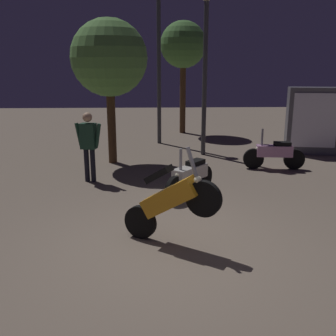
# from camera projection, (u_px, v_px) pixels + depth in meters

# --- Properties ---
(ground_plane) EXTENTS (40.00, 40.00, 0.00)m
(ground_plane) POSITION_uv_depth(u_px,v_px,m) (170.00, 247.00, 6.12)
(ground_plane) COLOR #756656
(motorcycle_orange_foreground) EXTENTS (1.51, 0.88, 1.63)m
(motorcycle_orange_foreground) POSITION_uv_depth(u_px,v_px,m) (170.00, 201.00, 6.01)
(motorcycle_orange_foreground) COLOR black
(motorcycle_orange_foreground) RESTS_ON ground_plane
(motorcycle_white_parked_left) EXTENTS (1.16, 1.33, 1.11)m
(motorcycle_white_parked_left) POSITION_uv_depth(u_px,v_px,m) (190.00, 176.00, 8.40)
(motorcycle_white_parked_left) COLOR black
(motorcycle_white_parked_left) RESTS_ON ground_plane
(motorcycle_pink_parked_right) EXTENTS (1.66, 0.40, 1.11)m
(motorcycle_pink_parked_right) POSITION_uv_depth(u_px,v_px,m) (274.00, 153.00, 10.52)
(motorcycle_pink_parked_right) COLOR black
(motorcycle_pink_parked_right) RESTS_ON ground_plane
(person_rider_beside) EXTENTS (0.67, 0.32, 1.70)m
(person_rider_beside) POSITION_uv_depth(u_px,v_px,m) (89.00, 141.00, 9.25)
(person_rider_beside) COLOR black
(person_rider_beside) RESTS_ON ground_plane
(streetlamp_near) EXTENTS (0.36, 0.36, 5.37)m
(streetlamp_near) POSITION_uv_depth(u_px,v_px,m) (159.00, 46.00, 13.20)
(streetlamp_near) COLOR #38383D
(streetlamp_near) RESTS_ON ground_plane
(streetlamp_far) EXTENTS (0.36, 0.36, 4.91)m
(streetlamp_far) POSITION_uv_depth(u_px,v_px,m) (205.00, 53.00, 11.52)
(streetlamp_far) COLOR #38383D
(streetlamp_far) RESTS_ON ground_plane
(tree_left_bg) EXTENTS (2.11, 2.11, 4.02)m
(tree_left_bg) POSITION_uv_depth(u_px,v_px,m) (109.00, 59.00, 10.57)
(tree_left_bg) COLOR #4C331E
(tree_left_bg) RESTS_ON ground_plane
(tree_center_bg) EXTENTS (1.83, 1.83, 4.45)m
(tree_center_bg) POSITION_uv_depth(u_px,v_px,m) (183.00, 46.00, 15.30)
(tree_center_bg) COLOR #4C331E
(tree_center_bg) RESTS_ON ground_plane
(kiosk_billboard) EXTENTS (1.66, 0.78, 2.10)m
(kiosk_billboard) POSITION_uv_depth(u_px,v_px,m) (313.00, 121.00, 12.20)
(kiosk_billboard) COLOR #595960
(kiosk_billboard) RESTS_ON ground_plane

